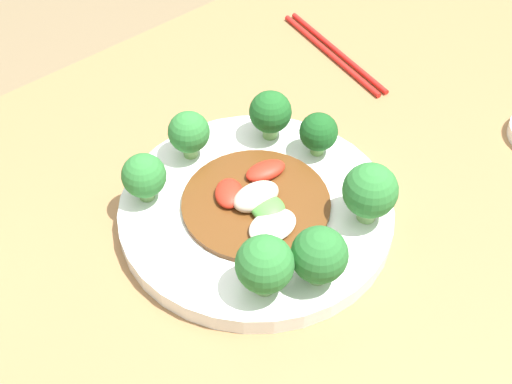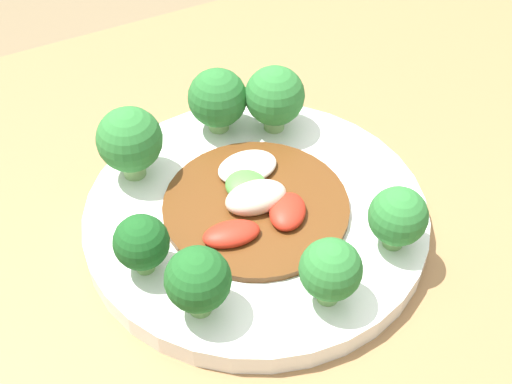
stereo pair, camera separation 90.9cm
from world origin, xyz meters
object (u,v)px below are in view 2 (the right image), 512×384
at_px(plate, 256,217).
at_px(broccoli_east, 141,243).
at_px(broccoli_southwest, 275,97).
at_px(broccoli_south, 218,98).
at_px(stirfry_center, 255,201).
at_px(broccoli_southeast, 130,140).
at_px(broccoli_north, 327,272).
at_px(broccoli_northeast, 198,280).
at_px(broccoli_northwest, 398,217).

height_order(plate, broccoli_east, broccoli_east).
height_order(broccoli_southwest, broccoli_south, broccoli_southwest).
height_order(broccoli_southwest, stirfry_center, broccoli_southwest).
xyz_separation_m(broccoli_southeast, broccoli_south, (-0.09, -0.02, -0.00)).
distance_m(broccoli_north, broccoli_south, 0.21).
bearing_deg(broccoli_east, stirfry_center, -169.49).
bearing_deg(plate, broccoli_northeast, 41.11).
xyz_separation_m(broccoli_east, broccoli_north, (-0.11, 0.09, 0.00)).
xyz_separation_m(broccoli_east, broccoli_southwest, (-0.17, -0.10, 0.01)).
bearing_deg(broccoli_southeast, broccoli_northwest, 132.42).
distance_m(broccoli_east, broccoli_north, 0.14).
bearing_deg(broccoli_south, broccoli_northwest, 108.14).
distance_m(broccoli_northwest, broccoli_south, 0.20).
distance_m(broccoli_northeast, broccoli_southwest, 0.21).
relative_size(broccoli_southwest, stirfry_center, 0.42).
distance_m(broccoli_southwest, broccoli_northwest, 0.17).
bearing_deg(broccoli_southeast, broccoli_southwest, 179.99).
height_order(broccoli_southeast, broccoli_southwest, broccoli_southeast).
xyz_separation_m(plate, broccoli_north, (-0.00, 0.11, 0.04)).
relative_size(broccoli_east, broccoli_northwest, 0.93).
relative_size(broccoli_northeast, broccoli_east, 1.15).
xyz_separation_m(plate, broccoli_south, (-0.02, -0.11, 0.04)).
height_order(plate, broccoli_north, broccoli_north).
height_order(broccoli_northeast, broccoli_southwest, broccoli_southwest).
xyz_separation_m(broccoli_northwest, stirfry_center, (0.08, -0.09, -0.02)).
bearing_deg(broccoli_northeast, broccoli_east, -67.99).
bearing_deg(broccoli_south, broccoli_north, 86.36).
distance_m(broccoli_north, broccoli_northwest, 0.08).
bearing_deg(broccoli_east, broccoli_southeast, -105.89).
height_order(broccoli_southeast, stirfry_center, broccoli_southeast).
distance_m(broccoli_northeast, stirfry_center, 0.11).
bearing_deg(plate, broccoli_southwest, -126.19).
distance_m(broccoli_northeast, broccoli_south, 0.21).
relative_size(broccoli_north, stirfry_center, 0.37).
xyz_separation_m(plate, broccoli_northwest, (-0.08, 0.08, 0.04)).
bearing_deg(broccoli_north, broccoli_east, -39.44).
bearing_deg(broccoli_southwest, broccoli_southeast, -0.01).
xyz_separation_m(broccoli_northeast, broccoli_southeast, (-0.01, -0.16, 0.00)).
relative_size(plate, broccoli_northwest, 5.20).
bearing_deg(broccoli_southeast, broccoli_south, -165.84).
height_order(broccoli_southwest, broccoli_north, broccoli_southwest).
relative_size(broccoli_northwest, broccoli_south, 0.89).
bearing_deg(stirfry_center, broccoli_east, 10.51).
height_order(broccoli_north, stirfry_center, broccoli_north).
distance_m(plate, broccoli_north, 0.11).
bearing_deg(broccoli_southeast, broccoli_northeast, 87.38).
xyz_separation_m(broccoli_southeast, broccoli_north, (-0.08, 0.19, -0.01)).
distance_m(broccoli_southeast, broccoli_northwest, 0.23).
bearing_deg(broccoli_southwest, broccoli_south, -26.56).
distance_m(plate, broccoli_south, 0.12).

